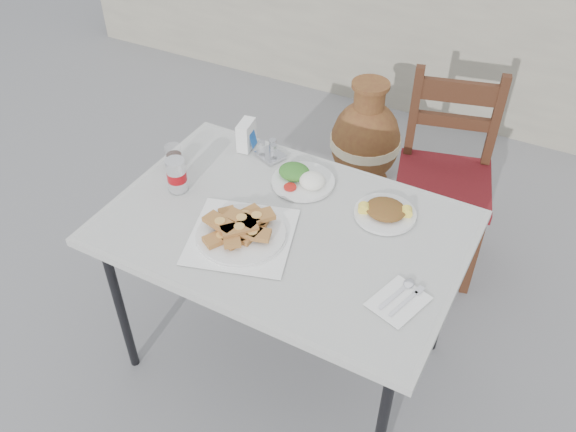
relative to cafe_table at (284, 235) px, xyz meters
The scene contains 13 objects.
ground 0.78m from the cafe_table, 122.88° to the right, with size 80.00×80.00×0.00m, color slate.
cafe_table is the anchor object (origin of this frame).
pide_plate 0.20m from the cafe_table, 129.07° to the right, with size 0.47×0.47×0.08m.
salad_rice_plate 0.28m from the cafe_table, 101.19° to the left, with size 0.26×0.26×0.07m.
salad_chopped_plate 0.40m from the cafe_table, 34.70° to the left, with size 0.24×0.24×0.05m.
soda_can 0.51m from the cafe_table, behind, with size 0.08×0.08×0.14m.
cola_glass 0.61m from the cafe_table, 168.82° to the left, with size 0.07×0.07×0.10m.
napkin_holder 0.56m from the cafe_table, 135.50° to the left, with size 0.08×0.11×0.13m.
condiment_caddy 0.46m from the cafe_table, 125.52° to the left, with size 0.14×0.13×0.08m.
cutlery_napkin 0.55m from the cafe_table, 16.68° to the right, with size 0.20×0.23×0.01m.
chair 1.08m from the cafe_table, 68.02° to the left, with size 0.56×0.56×1.04m.
terracotta_urn 1.43m from the cafe_table, 96.87° to the left, with size 0.42×0.42×0.73m.
back_wall 2.47m from the cafe_table, 90.47° to the left, with size 6.00×0.25×1.20m, color #A19C86.
Camera 1 is at (0.83, -1.51, 2.40)m, focal length 38.00 mm.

